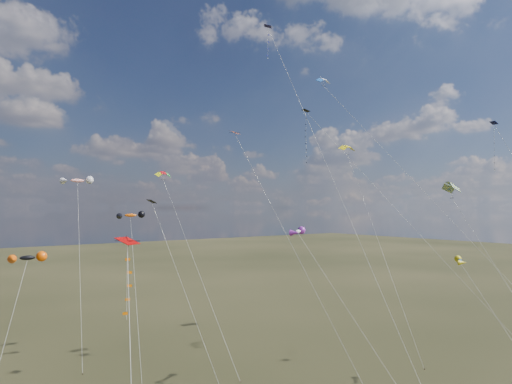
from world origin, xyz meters
TOP-DOWN VIEW (x-y plane):
  - diamond_black_high at (8.81, 17.48)m, footprint 14.01×22.21m
  - diamond_navy_tall at (3.51, 18.30)m, footprint 1.58×23.36m
  - diamond_black_mid at (-9.44, 19.92)m, footprint 3.64×9.67m
  - diamond_red_low at (-20.53, 1.85)m, footprint 3.30×9.10m
  - diamond_navy_right at (24.09, 3.17)m, footprint 8.93×17.72m
  - diamond_orange_center at (-0.58, 15.49)m, footprint 6.28×14.36m
  - parafoil_yellow at (22.43, 25.01)m, footprint 9.73×19.04m
  - parafoil_blue_white at (11.36, 18.41)m, footprint 16.24×24.56m
  - parafoil_striped at (11.44, 1.84)m, footprint 4.24×15.06m
  - parafoil_tricolor at (-4.24, 32.32)m, footprint 2.01×17.42m
  - novelty_black_orange at (-21.15, 26.39)m, footprint 6.17×9.70m
  - novelty_orange_black at (-9.04, 31.27)m, footprint 4.81×12.79m
  - novelty_white_purple at (1.96, 13.23)m, footprint 2.90×13.98m
  - novelty_redwhite_stripe at (-13.22, 38.89)m, footprint 4.43×12.89m
  - novelty_blue_yellow at (14.56, 2.87)m, footprint 2.51×10.61m

SIDE VIEW (x-z plane):
  - novelty_blue_yellow at x=14.56m, z-range 5.69..18.01m
  - novelty_black_orange at x=-21.15m, z-range 5.93..18.94m
  - diamond_red_low at x=-20.53m, z-range 5.05..20.71m
  - diamond_black_mid at x=-9.44m, z-range 4.21..22.33m
  - novelty_white_purple at x=1.96m, z-range 7.13..22.41m
  - novelty_orange_black at x=-9.04m, z-range 7.88..24.73m
  - diamond_orange_center at x=-0.58m, z-range 5.90..31.58m
  - parafoil_striped at x=11.44m, z-range 9.33..29.53m
  - novelty_redwhite_stripe at x=-13.22m, z-range 10.04..31.44m
  - parafoil_tricolor at x=-4.24m, z-range 10.47..32.78m
  - diamond_navy_right at x=24.09m, z-range 9.37..36.81m
  - diamond_black_high at x=8.81m, z-range 9.87..39.14m
  - parafoil_yellow at x=22.43m, z-range 12.87..40.13m
  - parafoil_blue_white at x=11.36m, z-range 16.08..50.12m
  - diamond_navy_tall at x=3.51m, z-range 14.08..53.29m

